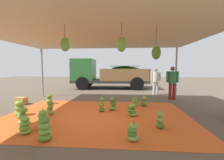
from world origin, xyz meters
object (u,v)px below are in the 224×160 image
object	(u,v)px
banana_bunch_9	(20,109)
crate_0	(21,101)
banana_bunch_10	(45,129)
cargo_truck_main	(108,74)
banana_bunch_12	(134,102)
worker_0	(172,80)
banana_bunch_7	(133,132)
banana_bunch_13	(102,105)
banana_bunch_8	(43,120)
banana_bunch_3	(160,120)
banana_bunch_11	(113,104)
banana_bunch_0	(132,110)
banana_bunch_4	(144,101)
banana_bunch_5	(25,126)
banana_bunch_2	(23,117)
worker_1	(156,79)
banana_bunch_6	(49,100)
banana_bunch_1	(50,109)

from	to	relation	value
banana_bunch_9	crate_0	distance (m)	1.97
banana_bunch_10	cargo_truck_main	size ratio (longest dim) A/B	0.10
banana_bunch_9	cargo_truck_main	world-z (taller)	cargo_truck_main
banana_bunch_10	banana_bunch_12	xyz separation A→B (m)	(2.29, 3.37, -0.08)
worker_0	crate_0	bearing A→B (deg)	-167.80
banana_bunch_7	cargo_truck_main	size ratio (longest dim) A/B	0.07
banana_bunch_9	banana_bunch_13	distance (m)	2.91
banana_bunch_8	crate_0	bearing A→B (deg)	133.47
banana_bunch_3	cargo_truck_main	bearing A→B (deg)	105.83
cargo_truck_main	banana_bunch_11	bearing A→B (deg)	-82.10
banana_bunch_7	banana_bunch_8	distance (m)	2.51
cargo_truck_main	banana_bunch_0	bearing A→B (deg)	-77.19
banana_bunch_10	crate_0	bearing A→B (deg)	131.24
banana_bunch_7	banana_bunch_9	distance (m)	4.18
banana_bunch_4	banana_bunch_5	xyz separation A→B (m)	(-3.40, -3.17, 0.00)
banana_bunch_2	banana_bunch_5	size ratio (longest dim) A/B	1.08
banana_bunch_4	banana_bunch_10	size ratio (longest dim) A/B	0.79
banana_bunch_9	crate_0	size ratio (longest dim) A/B	1.14
banana_bunch_13	worker_1	size ratio (longest dim) A/B	0.35
banana_bunch_6	banana_bunch_8	distance (m)	3.07
banana_bunch_4	banana_bunch_11	size ratio (longest dim) A/B	0.87
worker_1	banana_bunch_5	bearing A→B (deg)	-126.46
banana_bunch_5	worker_0	world-z (taller)	worker_0
banana_bunch_1	banana_bunch_9	size ratio (longest dim) A/B	0.89
banana_bunch_6	banana_bunch_11	bearing A→B (deg)	-15.07
banana_bunch_0	banana_bunch_1	xyz separation A→B (m)	(-2.94, -0.12, 0.02)
banana_bunch_7	banana_bunch_8	size ratio (longest dim) A/B	0.79
worker_0	crate_0	distance (m)	7.55
banana_bunch_5	crate_0	size ratio (longest dim) A/B	1.04
banana_bunch_0	worker_0	size ratio (longest dim) A/B	0.27
banana_bunch_4	worker_1	size ratio (longest dim) A/B	0.28
worker_0	banana_bunch_11	bearing A→B (deg)	-142.73
banana_bunch_9	banana_bunch_13	bearing A→B (deg)	13.41
banana_bunch_2	banana_bunch_6	bearing A→B (deg)	101.13
banana_bunch_2	banana_bunch_13	distance (m)	2.62
banana_bunch_9	banana_bunch_5	bearing A→B (deg)	-51.03
banana_bunch_0	banana_bunch_12	size ratio (longest dim) A/B	1.09
worker_1	banana_bunch_13	bearing A→B (deg)	-125.51
banana_bunch_2	banana_bunch_4	world-z (taller)	banana_bunch_2
banana_bunch_10	banana_bunch_13	xyz separation A→B (m)	(0.99, 2.41, -0.01)
banana_bunch_0	banana_bunch_6	world-z (taller)	banana_bunch_6
banana_bunch_10	worker_0	xyz separation A→B (m)	(4.39, 4.95, 0.76)
banana_bunch_11	banana_bunch_12	bearing A→B (deg)	38.05
banana_bunch_11	worker_1	bearing A→B (deg)	56.79
banana_bunch_12	cargo_truck_main	size ratio (longest dim) A/B	0.07
banana_bunch_13	banana_bunch_10	bearing A→B (deg)	-112.35
banana_bunch_0	banana_bunch_4	world-z (taller)	banana_bunch_4
worker_1	worker_0	bearing A→B (deg)	-67.74
banana_bunch_10	worker_0	bearing A→B (deg)	48.44
banana_bunch_4	worker_1	distance (m)	3.19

